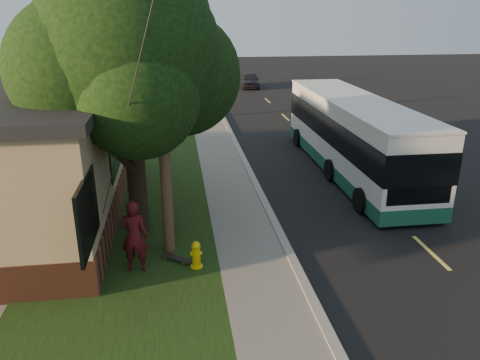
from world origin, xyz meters
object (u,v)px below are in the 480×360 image
(skateboard_main, at_px, (139,214))
(traffic_signal, at_px, (211,48))
(utility_pole, at_px, (160,88))
(transit_bus, at_px, (353,134))
(bare_tree_far, at_px, (173,66))
(bare_tree_near, at_px, (166,86))
(skateboard_spare, at_px, (177,258))
(distant_car, at_px, (250,80))
(fire_hydrant, at_px, (196,255))
(skateboarder, at_px, (134,236))
(leafy_tree, at_px, (129,59))

(skateboard_main, bearing_deg, traffic_signal, 80.98)
(utility_pole, distance_m, transit_bus, 10.16)
(bare_tree_far, bearing_deg, transit_bus, -72.43)
(utility_pole, bearing_deg, skateboard_main, 111.70)
(bare_tree_near, xyz_separation_m, bare_tree_far, (0.50, 12.00, -0.15))
(skateboard_spare, distance_m, distant_car, 30.98)
(bare_tree_far, bearing_deg, fire_hydrant, -89.24)
(traffic_signal, bearing_deg, skateboard_main, -99.02)
(fire_hydrant, bearing_deg, utility_pole, 125.38)
(utility_pole, height_order, traffic_signal, utility_pole)
(fire_hydrant, bearing_deg, skateboarder, 176.78)
(fire_hydrant, xyz_separation_m, bare_tree_near, (-0.90, 18.00, 1.72))
(fire_hydrant, bearing_deg, skateboard_spare, 141.32)
(bare_tree_far, bearing_deg, distant_car, 5.38)
(bare_tree_near, relative_size, skateboard_main, 4.70)
(fire_hydrant, height_order, bare_tree_near, bare_tree_near)
(bare_tree_far, distance_m, distant_car, 6.86)
(leafy_tree, bearing_deg, skateboarder, -89.58)
(fire_hydrant, distance_m, bare_tree_far, 30.04)
(utility_pole, bearing_deg, skateboard_spare, -71.59)
(bare_tree_near, distance_m, distant_car, 14.62)
(leafy_tree, height_order, skateboarder, leafy_tree)
(traffic_signal, relative_size, skateboard_spare, 6.51)
(skateboard_main, bearing_deg, distant_car, 73.47)
(bare_tree_near, relative_size, skateboarder, 2.23)
(traffic_signal, xyz_separation_m, skateboarder, (-4.65, -33.91, -2.13))
(bare_tree_near, distance_m, skateboard_spare, 17.71)
(skateboard_spare, relative_size, distant_car, 0.22)
(fire_hydrant, xyz_separation_m, distant_car, (6.30, 30.63, 0.23))
(skateboarder, relative_size, skateboard_spare, 2.29)
(transit_bus, relative_size, skateboarder, 5.91)
(utility_pole, xyz_separation_m, skateboard_main, (-1.02, 2.58, -4.50))
(leafy_tree, distance_m, traffic_signal, 31.76)
(fire_hydrant, relative_size, leafy_tree, 0.09)
(transit_bus, relative_size, distant_car, 2.94)
(transit_bus, height_order, distant_car, transit_bus)
(traffic_signal, xyz_separation_m, skateboard_main, (-4.83, -30.43, -3.03))
(leafy_tree, bearing_deg, distant_car, 74.29)
(skateboard_main, bearing_deg, skateboard_spare, -68.90)
(traffic_signal, bearing_deg, utility_pole, -96.58)
(skateboarder, relative_size, distant_car, 0.50)
(transit_bus, xyz_separation_m, distant_car, (-0.55, 23.52, -0.99))
(bare_tree_near, bearing_deg, bare_tree_far, 87.61)
(leafy_tree, bearing_deg, bare_tree_near, 87.50)
(transit_bus, xyz_separation_m, skateboard_spare, (-7.36, -6.70, -1.52))
(utility_pole, distance_m, traffic_signal, 33.26)
(transit_bus, xyz_separation_m, skateboarder, (-8.40, -7.02, -0.61))
(distant_car, bearing_deg, bare_tree_near, -112.84)
(skateboard_spare, bearing_deg, bare_tree_far, 89.79)
(skateboard_main, bearing_deg, leafy_tree, -80.18)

